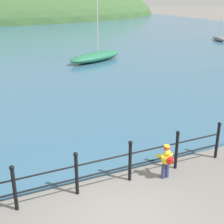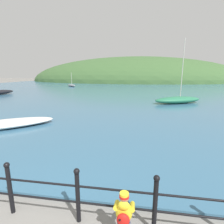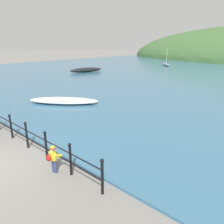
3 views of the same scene
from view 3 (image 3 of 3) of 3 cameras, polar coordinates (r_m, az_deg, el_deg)
name	(u,v)px [view 3 (image 3 of 3)]	position (r m, az deg, el deg)	size (l,w,h in m)	color
iron_railing	(27,134)	(10.13, -21.42, -5.40)	(9.26, 0.12, 1.21)	black
child_in_coat	(53,157)	(8.01, -15.14, -11.29)	(0.38, 0.53, 1.00)	navy
boat_red_dinghy	(166,64)	(43.80, 13.87, 11.99)	(2.92, 2.70, 3.06)	gray
boat_blue_hull	(86,70)	(33.77, -6.80, 10.88)	(2.69, 5.25, 0.66)	black
boat_twin_mast	(64,101)	(16.53, -12.48, 2.94)	(5.06, 4.32, 0.40)	silver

